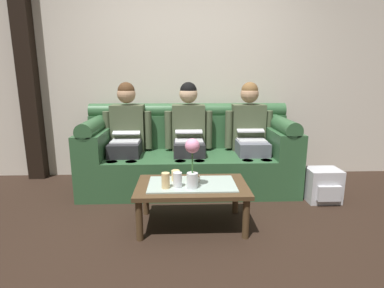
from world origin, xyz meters
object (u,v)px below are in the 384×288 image
(flower_vase, at_px, (193,160))
(snack_bowl, at_px, (193,178))
(coffee_table, at_px, (192,190))
(cup_far_center, at_px, (178,180))
(backpack_right, at_px, (323,185))
(person_middle, at_px, (189,132))
(couch, at_px, (189,156))
(cup_near_left, at_px, (176,175))
(person_right, at_px, (250,131))
(cup_near_right, at_px, (166,180))
(person_left, at_px, (127,132))

(flower_vase, xyz_separation_m, snack_bowl, (0.01, 0.16, -0.21))
(coffee_table, height_order, cup_far_center, cup_far_center)
(backpack_right, bearing_deg, person_middle, 160.14)
(couch, xyz_separation_m, flower_vase, (0.00, -1.09, 0.26))
(flower_vase, xyz_separation_m, cup_near_left, (-0.14, 0.19, -0.19))
(cup_near_left, xyz_separation_m, cup_far_center, (0.02, -0.16, 0.02))
(couch, bearing_deg, person_right, -0.36)
(person_right, bearing_deg, flower_vase, -123.30)
(person_right, bearing_deg, backpack_right, -36.49)
(person_right, bearing_deg, cup_near_right, -130.80)
(backpack_right, bearing_deg, coffee_table, -161.08)
(cup_near_right, bearing_deg, person_middle, 78.50)
(person_left, height_order, person_middle, same)
(person_left, bearing_deg, snack_bowl, -51.74)
(person_middle, height_order, person_right, same)
(cup_near_right, xyz_separation_m, backpack_right, (1.61, 0.58, -0.28))
(cup_near_right, bearing_deg, person_right, 49.20)
(person_right, xyz_separation_m, backpack_right, (0.68, -0.50, -0.49))
(cup_near_right, bearing_deg, coffee_table, 24.57)
(flower_vase, bearing_deg, person_left, 123.38)
(couch, relative_size, cup_far_center, 19.04)
(cup_far_center, bearing_deg, person_left, 119.14)
(flower_vase, bearing_deg, coffee_table, 90.68)
(cup_far_center, bearing_deg, couch, 83.45)
(cup_far_center, bearing_deg, cup_near_left, 96.56)
(cup_near_left, bearing_deg, coffee_table, -30.66)
(person_left, xyz_separation_m, person_middle, (0.71, -0.00, 0.00))
(flower_vase, bearing_deg, cup_near_right, 179.32)
(person_left, xyz_separation_m, person_right, (1.42, -0.00, 0.00))
(person_right, height_order, backpack_right, person_right)
(person_left, height_order, flower_vase, person_left)
(person_left, distance_m, person_right, 1.42)
(backpack_right, bearing_deg, cup_far_center, -159.82)
(coffee_table, bearing_deg, person_middle, 90.00)
(cup_near_right, height_order, backpack_right, cup_near_right)
(person_middle, distance_m, flower_vase, 1.08)
(snack_bowl, bearing_deg, backpack_right, 16.99)
(coffee_table, distance_m, flower_vase, 0.31)
(cup_far_center, bearing_deg, coffee_table, 32.96)
(cup_near_right, distance_m, cup_far_center, 0.10)
(person_middle, height_order, snack_bowl, person_middle)
(snack_bowl, relative_size, cup_far_center, 0.97)
(couch, height_order, person_middle, person_middle)
(cup_near_left, relative_size, cup_far_center, 0.73)
(flower_vase, height_order, cup_near_right, flower_vase)
(couch, xyz_separation_m, backpack_right, (1.39, -0.51, -0.20))
(person_middle, height_order, cup_near_left, person_middle)
(snack_bowl, xyz_separation_m, backpack_right, (1.37, 0.42, -0.25))
(flower_vase, distance_m, snack_bowl, 0.26)
(couch, bearing_deg, person_left, -179.66)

